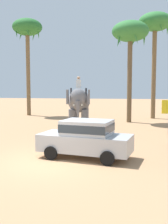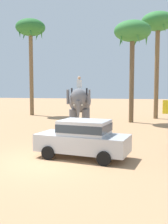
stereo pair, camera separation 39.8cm
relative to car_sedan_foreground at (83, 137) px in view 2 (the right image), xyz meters
The scene contains 6 objects.
ground_plane 2.01m from the car_sedan_foreground, 140.83° to the right, with size 120.00×120.00×0.00m, color tan.
car_sedan_foreground is the anchor object (origin of this frame).
elephant_with_mahout 7.65m from the car_sedan_foreground, 102.52° to the left, with size 2.06×3.98×3.88m.
palm_tree_behind_elephant 14.53m from the car_sedan_foreground, 81.27° to the left, with size 3.20×3.20×8.86m.
palm_tree_near_hut 20.89m from the car_sedan_foreground, 117.97° to the left, with size 3.20×3.20×10.47m.
palm_tree_left_of_road 18.52m from the car_sedan_foreground, 74.93° to the left, with size 3.20×3.20×10.35m.
Camera 2 is at (3.59, -10.66, 3.19)m, focal length 43.79 mm.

